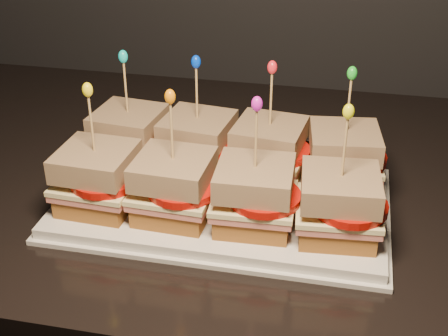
# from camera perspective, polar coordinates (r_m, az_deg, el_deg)

# --- Properties ---
(platter) EXTENTS (0.40, 0.25, 0.02)m
(platter) POSITION_cam_1_polar(r_m,az_deg,el_deg) (0.78, 0.00, -2.94)
(platter) COLOR white
(platter) RESTS_ON granite_slab
(platter_rim) EXTENTS (0.41, 0.26, 0.01)m
(platter_rim) POSITION_cam_1_polar(r_m,az_deg,el_deg) (0.79, 0.00, -3.31)
(platter_rim) COLOR white
(platter_rim) RESTS_ON granite_slab
(sandwich_0_bread_bot) EXTENTS (0.09, 0.09, 0.02)m
(sandwich_0_bread_bot) POSITION_cam_1_polar(r_m,az_deg,el_deg) (0.86, -8.49, 1.26)
(sandwich_0_bread_bot) COLOR #593416
(sandwich_0_bread_bot) RESTS_ON platter
(sandwich_0_ham) EXTENTS (0.10, 0.10, 0.01)m
(sandwich_0_ham) POSITION_cam_1_polar(r_m,az_deg,el_deg) (0.85, -8.57, 2.18)
(sandwich_0_ham) COLOR #BF6156
(sandwich_0_ham) RESTS_ON sandwich_0_bread_bot
(sandwich_0_cheese) EXTENTS (0.10, 0.10, 0.01)m
(sandwich_0_cheese) POSITION_cam_1_polar(r_m,az_deg,el_deg) (0.85, -8.60, 2.61)
(sandwich_0_cheese) COLOR #F3E8A2
(sandwich_0_cheese) RESTS_ON sandwich_0_ham
(sandwich_0_tomato) EXTENTS (0.08, 0.08, 0.01)m
(sandwich_0_tomato) POSITION_cam_1_polar(r_m,az_deg,el_deg) (0.83, -8.00, 2.82)
(sandwich_0_tomato) COLOR #B10F07
(sandwich_0_tomato) RESTS_ON sandwich_0_cheese
(sandwich_0_bread_top) EXTENTS (0.09, 0.09, 0.03)m
(sandwich_0_bread_top) POSITION_cam_1_polar(r_m,az_deg,el_deg) (0.83, -8.73, 4.23)
(sandwich_0_bread_top) COLOR #532C13
(sandwich_0_bread_top) RESTS_ON sandwich_0_tomato
(sandwich_0_pick) EXTENTS (0.00, 0.00, 0.09)m
(sandwich_0_pick) POSITION_cam_1_polar(r_m,az_deg,el_deg) (0.82, -8.97, 7.05)
(sandwich_0_pick) COLOR tan
(sandwich_0_pick) RESTS_ON sandwich_0_bread_top
(sandwich_0_frill) EXTENTS (0.01, 0.01, 0.02)m
(sandwich_0_frill) POSITION_cam_1_polar(r_m,az_deg,el_deg) (0.80, -9.22, 10.03)
(sandwich_0_frill) COLOR #10BCBD
(sandwich_0_frill) RESTS_ON sandwich_0_pick
(sandwich_1_bread_bot) EXTENTS (0.09, 0.09, 0.02)m
(sandwich_1_bread_bot) POSITION_cam_1_polar(r_m,az_deg,el_deg) (0.83, -2.37, 0.64)
(sandwich_1_bread_bot) COLOR #593416
(sandwich_1_bread_bot) RESTS_ON platter
(sandwich_1_ham) EXTENTS (0.10, 0.10, 0.01)m
(sandwich_1_ham) POSITION_cam_1_polar(r_m,az_deg,el_deg) (0.82, -2.39, 1.59)
(sandwich_1_ham) COLOR #BF6156
(sandwich_1_ham) RESTS_ON sandwich_1_bread_bot
(sandwich_1_cheese) EXTENTS (0.10, 0.10, 0.01)m
(sandwich_1_cheese) POSITION_cam_1_polar(r_m,az_deg,el_deg) (0.82, -2.40, 2.02)
(sandwich_1_cheese) COLOR #F3E8A2
(sandwich_1_cheese) RESTS_ON sandwich_1_ham
(sandwich_1_tomato) EXTENTS (0.08, 0.08, 0.01)m
(sandwich_1_tomato) POSITION_cam_1_polar(r_m,az_deg,el_deg) (0.81, -1.69, 2.23)
(sandwich_1_tomato) COLOR #B10F07
(sandwich_1_tomato) RESTS_ON sandwich_1_cheese
(sandwich_1_bread_top) EXTENTS (0.09, 0.09, 0.03)m
(sandwich_1_bread_top) POSITION_cam_1_polar(r_m,az_deg,el_deg) (0.81, -2.44, 3.69)
(sandwich_1_bread_top) COLOR #532C13
(sandwich_1_bread_top) RESTS_ON sandwich_1_tomato
(sandwich_1_pick) EXTENTS (0.00, 0.00, 0.09)m
(sandwich_1_pick) POSITION_cam_1_polar(r_m,az_deg,el_deg) (0.79, -2.51, 6.60)
(sandwich_1_pick) COLOR tan
(sandwich_1_pick) RESTS_ON sandwich_1_bread_top
(sandwich_1_frill) EXTENTS (0.01, 0.01, 0.02)m
(sandwich_1_frill) POSITION_cam_1_polar(r_m,az_deg,el_deg) (0.77, -2.58, 9.68)
(sandwich_1_frill) COLOR #0439E5
(sandwich_1_frill) RESTS_ON sandwich_1_pick
(sandwich_2_bread_bot) EXTENTS (0.09, 0.09, 0.02)m
(sandwich_2_bread_bot) POSITION_cam_1_polar(r_m,az_deg,el_deg) (0.81, 4.07, -0.02)
(sandwich_2_bread_bot) COLOR #593416
(sandwich_2_bread_bot) RESTS_ON platter
(sandwich_2_ham) EXTENTS (0.10, 0.10, 0.01)m
(sandwich_2_ham) POSITION_cam_1_polar(r_m,az_deg,el_deg) (0.81, 4.10, 0.95)
(sandwich_2_ham) COLOR #BF6156
(sandwich_2_ham) RESTS_ON sandwich_2_bread_bot
(sandwich_2_cheese) EXTENTS (0.10, 0.10, 0.01)m
(sandwich_2_cheese) POSITION_cam_1_polar(r_m,az_deg,el_deg) (0.80, 4.12, 1.39)
(sandwich_2_cheese) COLOR #F3E8A2
(sandwich_2_cheese) RESTS_ON sandwich_2_ham
(sandwich_2_tomato) EXTENTS (0.08, 0.08, 0.01)m
(sandwich_2_tomato) POSITION_cam_1_polar(r_m,az_deg,el_deg) (0.79, 4.94, 1.58)
(sandwich_2_tomato) COLOR #B10F07
(sandwich_2_tomato) RESTS_ON sandwich_2_cheese
(sandwich_2_bread_top) EXTENTS (0.09, 0.09, 0.03)m
(sandwich_2_bread_top) POSITION_cam_1_polar(r_m,az_deg,el_deg) (0.79, 4.19, 3.08)
(sandwich_2_bread_top) COLOR #532C13
(sandwich_2_bread_top) RESTS_ON sandwich_2_tomato
(sandwich_2_pick) EXTENTS (0.00, 0.00, 0.09)m
(sandwich_2_pick) POSITION_cam_1_polar(r_m,az_deg,el_deg) (0.77, 4.31, 6.03)
(sandwich_2_pick) COLOR tan
(sandwich_2_pick) RESTS_ON sandwich_2_bread_top
(sandwich_2_frill) EXTENTS (0.01, 0.01, 0.02)m
(sandwich_2_frill) POSITION_cam_1_polar(r_m,az_deg,el_deg) (0.76, 4.43, 9.17)
(sandwich_2_frill) COLOR red
(sandwich_2_frill) RESTS_ON sandwich_2_pick
(sandwich_3_bread_bot) EXTENTS (0.09, 0.09, 0.02)m
(sandwich_3_bread_bot) POSITION_cam_1_polar(r_m,az_deg,el_deg) (0.81, 10.67, -0.69)
(sandwich_3_bread_bot) COLOR #593416
(sandwich_3_bread_bot) RESTS_ON platter
(sandwich_3_ham) EXTENTS (0.10, 0.10, 0.01)m
(sandwich_3_ham) POSITION_cam_1_polar(r_m,az_deg,el_deg) (0.80, 10.77, 0.27)
(sandwich_3_ham) COLOR #BF6156
(sandwich_3_ham) RESTS_ON sandwich_3_bread_bot
(sandwich_3_cheese) EXTENTS (0.10, 0.10, 0.01)m
(sandwich_3_cheese) POSITION_cam_1_polar(r_m,az_deg,el_deg) (0.80, 10.82, 0.71)
(sandwich_3_cheese) COLOR #F3E8A2
(sandwich_3_cheese) RESTS_ON sandwich_3_ham
(sandwich_3_tomato) EXTENTS (0.08, 0.08, 0.01)m
(sandwich_3_tomato) POSITION_cam_1_polar(r_m,az_deg,el_deg) (0.79, 11.71, 0.90)
(sandwich_3_tomato) COLOR #B10F07
(sandwich_3_tomato) RESTS_ON sandwich_3_cheese
(sandwich_3_bread_top) EXTENTS (0.09, 0.09, 0.03)m
(sandwich_3_bread_top) POSITION_cam_1_polar(r_m,az_deg,el_deg) (0.79, 10.99, 2.40)
(sandwich_3_bread_top) COLOR #532C13
(sandwich_3_bread_top) RESTS_ON sandwich_3_tomato
(sandwich_3_pick) EXTENTS (0.00, 0.00, 0.09)m
(sandwich_3_pick) POSITION_cam_1_polar(r_m,az_deg,el_deg) (0.77, 11.30, 5.36)
(sandwich_3_pick) COLOR tan
(sandwich_3_pick) RESTS_ON sandwich_3_bread_top
(sandwich_3_frill) EXTENTS (0.01, 0.01, 0.02)m
(sandwich_3_frill) POSITION_cam_1_polar(r_m,az_deg,el_deg) (0.75, 11.63, 8.50)
(sandwich_3_frill) COLOR green
(sandwich_3_frill) RESTS_ON sandwich_3_pick
(sandwich_4_bread_bot) EXTENTS (0.09, 0.09, 0.02)m
(sandwich_4_bread_bot) POSITION_cam_1_polar(r_m,az_deg,el_deg) (0.77, -11.29, -2.61)
(sandwich_4_bread_bot) COLOR #593416
(sandwich_4_bread_bot) RESTS_ON platter
(sandwich_4_ham) EXTENTS (0.09, 0.09, 0.01)m
(sandwich_4_ham) POSITION_cam_1_polar(r_m,az_deg,el_deg) (0.76, -11.41, -1.61)
(sandwich_4_ham) COLOR #BF6156
(sandwich_4_ham) RESTS_ON sandwich_4_bread_bot
(sandwich_4_cheese) EXTENTS (0.10, 0.09, 0.01)m
(sandwich_4_cheese) POSITION_cam_1_polar(r_m,az_deg,el_deg) (0.75, -11.46, -1.16)
(sandwich_4_cheese) COLOR #F3E8A2
(sandwich_4_cheese) RESTS_ON sandwich_4_ham
(sandwich_4_tomato) EXTENTS (0.08, 0.08, 0.01)m
(sandwich_4_tomato) POSITION_cam_1_polar(r_m,az_deg,el_deg) (0.74, -10.83, -0.98)
(sandwich_4_tomato) COLOR #B10F07
(sandwich_4_tomato) RESTS_ON sandwich_4_cheese
(sandwich_4_bread_top) EXTENTS (0.09, 0.09, 0.03)m
(sandwich_4_bread_top) POSITION_cam_1_polar(r_m,az_deg,el_deg) (0.74, -11.65, 0.60)
(sandwich_4_bread_top) COLOR #532C13
(sandwich_4_bread_top) RESTS_ON sandwich_4_tomato
(sandwich_4_pick) EXTENTS (0.00, 0.00, 0.09)m
(sandwich_4_pick) POSITION_cam_1_polar(r_m,az_deg,el_deg) (0.72, -12.00, 3.70)
(sandwich_4_pick) COLOR tan
(sandwich_4_pick) RESTS_ON sandwich_4_bread_top
(sandwich_4_frill) EXTENTS (0.01, 0.01, 0.02)m
(sandwich_4_frill) POSITION_cam_1_polar(r_m,az_deg,el_deg) (0.70, -12.38, 7.01)
(sandwich_4_frill) COLOR yellow
(sandwich_4_frill) RESTS_ON sandwich_4_pick
(sandwich_5_bread_bot) EXTENTS (0.09, 0.09, 0.02)m
(sandwich_5_bread_bot) POSITION_cam_1_polar(r_m,az_deg,el_deg) (0.74, -4.50, -3.45)
(sandwich_5_bread_bot) COLOR #593416
(sandwich_5_bread_bot) RESTS_ON platter
(sandwich_5_ham) EXTENTS (0.09, 0.09, 0.01)m
(sandwich_5_ham) POSITION_cam_1_polar(r_m,az_deg,el_deg) (0.73, -4.55, -2.43)
(sandwich_5_ham) COLOR #BF6156
(sandwich_5_ham) RESTS_ON sandwich_5_bread_bot
(sandwich_5_cheese) EXTENTS (0.10, 0.09, 0.01)m
(sandwich_5_cheese) POSITION_cam_1_polar(r_m,az_deg,el_deg) (0.72, -4.57, -1.96)
(sandwich_5_cheese) COLOR #F3E8A2
(sandwich_5_cheese) RESTS_ON sandwich_5_ham
(sandwich_5_tomato) EXTENTS (0.08, 0.08, 0.01)m
(sandwich_5_tomato) POSITION_cam_1_polar(r_m,az_deg,el_deg) (0.71, -3.80, -1.79)
(sandwich_5_tomato) COLOR #B10F07
(sandwich_5_tomato) RESTS_ON sandwich_5_cheese
(sandwich_5_bread_top) EXTENTS (0.09, 0.09, 0.03)m
(sandwich_5_bread_top) POSITION_cam_1_polar(r_m,az_deg,el_deg) (0.71, -4.65, -0.14)
(sandwich_5_bread_top) COLOR #532C13
(sandwich_5_bread_top) RESTS_ON sandwich_5_tomato
(sandwich_5_pick) EXTENTS (0.00, 0.00, 0.09)m
(sandwich_5_pick) POSITION_cam_1_polar(r_m,az_deg,el_deg) (0.69, -4.80, 3.08)
(sandwich_5_pick) COLOR tan
(sandwich_5_pick) RESTS_ON sandwich_5_bread_top
(sandwich_5_frill) EXTENTS (0.01, 0.01, 0.02)m
(sandwich_5_frill) POSITION_cam_1_polar(r_m,az_deg,el_deg) (0.67, -4.96, 6.52)
(sandwich_5_frill) COLOR orange
(sandwich_5_frill) RESTS_ON sandwich_5_pick
(sandwich_6_bread_bot) EXTENTS (0.09, 0.09, 0.02)m
(sandwich_6_bread_bot) POSITION_cam_1_polar(r_m,az_deg,el_deg) (0.72, 2.74, -4.30)
(sandwich_6_bread_bot) COLOR #593416
(sandwich_6_bread_bot) RESTS_ON platter
(sandwich_6_ham) EXTENTS (0.09, 0.09, 0.01)m
(sandwich_6_ham) POSITION_cam_1_polar(r_m,az_deg,el_deg) (0.71, 2.77, -3.26)
(sandwich_6_ham) COLOR #BF6156
(sandwich_6_ham) RESTS_ON sandwich_6_bread_bot
(sandwich_6_cheese) EXTENTS (0.10, 0.09, 0.01)m
(sandwich_6_cheese) POSITION_cam_1_polar(r_m,az_deg,el_deg) (0.71, 2.79, -2.78)
(sandwich_6_cheese) COLOR #F3E8A2
(sandwich_6_cheese) RESTS_ON sandwich_6_ham
(sandwich_6_tomato) EXTENTS (0.08, 0.08, 0.01)m
(sandwich_6_tomato) POSITION_cam_1_polar(r_m,az_deg,el_deg) (0.70, 3.70, -2.62)
(sandwich_6_tomato) COLOR #B10F07
(sandwich_6_tomato) RESTS_ON sandwich_6_cheese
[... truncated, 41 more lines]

